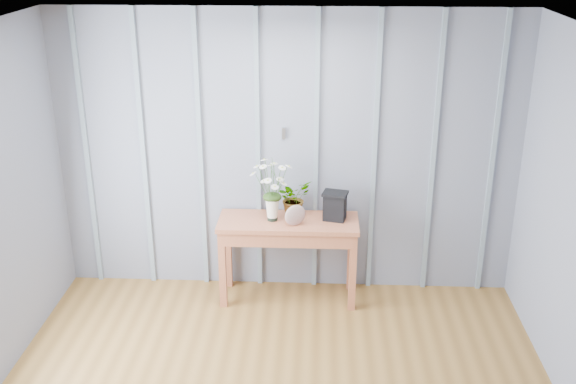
# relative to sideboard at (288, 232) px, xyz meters

# --- Properties ---
(room_shell) EXTENTS (4.00, 4.50, 2.50)m
(room_shell) POSITION_rel_sideboard_xyz_m (-0.02, -1.08, 1.35)
(room_shell) COLOR gray
(room_shell) RESTS_ON ground
(sideboard) EXTENTS (1.20, 0.45, 0.75)m
(sideboard) POSITION_rel_sideboard_xyz_m (0.00, 0.00, 0.00)
(sideboard) COLOR #AB5B3B
(sideboard) RESTS_ON ground
(daisy_vase) EXTENTS (0.39, 0.30, 0.55)m
(daisy_vase) POSITION_rel_sideboard_xyz_m (-0.14, -0.00, 0.46)
(daisy_vase) COLOR black
(daisy_vase) RESTS_ON sideboard
(spider_plant) EXTENTS (0.37, 0.37, 0.31)m
(spider_plant) POSITION_rel_sideboard_xyz_m (0.04, 0.13, 0.27)
(spider_plant) COLOR #1D3A12
(spider_plant) RESTS_ON sideboard
(felt_disc_vessel) EXTENTS (0.19, 0.13, 0.19)m
(felt_disc_vessel) POSITION_rel_sideboard_xyz_m (0.06, -0.10, 0.21)
(felt_disc_vessel) COLOR #804750
(felt_disc_vessel) RESTS_ON sideboard
(carved_box) EXTENTS (0.24, 0.20, 0.25)m
(carved_box) POSITION_rel_sideboard_xyz_m (0.40, 0.04, 0.24)
(carved_box) COLOR black
(carved_box) RESTS_ON sideboard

